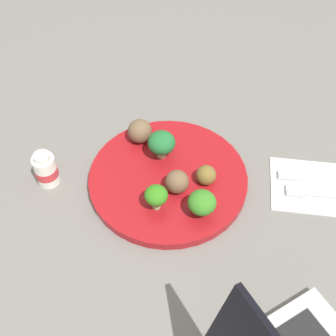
{
  "coord_description": "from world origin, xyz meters",
  "views": [
    {
      "loc": [
        -0.02,
        0.49,
        0.6
      ],
      "look_at": [
        0.0,
        0.0,
        0.04
      ],
      "focal_mm": 46.42,
      "sensor_mm": 36.0,
      "label": 1
    }
  ],
  "objects": [
    {
      "name": "broccoli_floret_back_left",
      "position": [
        -0.06,
        0.08,
        0.05
      ],
      "size": [
        0.05,
        0.05,
        0.05
      ],
      "color": "#93CD7A",
      "rests_on": "plate"
    },
    {
      "name": "meatball_near_rim",
      "position": [
        -0.02,
        0.03,
        0.04
      ],
      "size": [
        0.04,
        0.04,
        0.04
      ],
      "primitive_type": "sphere",
      "color": "brown",
      "rests_on": "plate"
    },
    {
      "name": "fork",
      "position": [
        -0.26,
        0.02,
        0.01
      ],
      "size": [
        0.12,
        0.03,
        0.01
      ],
      "color": "silver",
      "rests_on": "napkin"
    },
    {
      "name": "ground_plane",
      "position": [
        0.0,
        0.0,
        0.0
      ],
      "size": [
        4.0,
        4.0,
        0.0
      ],
      "primitive_type": "plane",
      "color": "slate"
    },
    {
      "name": "yogurt_bottle",
      "position": [
        0.21,
        0.01,
        0.03
      ],
      "size": [
        0.04,
        0.04,
        0.07
      ],
      "color": "white",
      "rests_on": "ground_plane"
    },
    {
      "name": "meatball_center",
      "position": [
        0.06,
        -0.09,
        0.04
      ],
      "size": [
        0.04,
        0.04,
        0.04
      ],
      "primitive_type": "sphere",
      "color": "brown",
      "rests_on": "plate"
    },
    {
      "name": "broccoli_floret_far_rim",
      "position": [
        0.01,
        -0.05,
        0.05
      ],
      "size": [
        0.05,
        0.05,
        0.05
      ],
      "color": "#A8BE80",
      "rests_on": "plate"
    },
    {
      "name": "knife",
      "position": [
        -0.26,
        -0.01,
        0.01
      ],
      "size": [
        0.15,
        0.02,
        0.01
      ],
      "color": "white",
      "rests_on": "napkin"
    },
    {
      "name": "broccoli_floret_center",
      "position": [
        0.02,
        0.07,
        0.05
      ],
      "size": [
        0.04,
        0.04,
        0.05
      ],
      "color": "#8DC77B",
      "rests_on": "plate"
    },
    {
      "name": "napkin",
      "position": [
        -0.27,
        0.01,
        0.0
      ],
      "size": [
        0.18,
        0.14,
        0.01
      ],
      "primitive_type": "cube",
      "rotation": [
        0.0,
        0.0,
        -0.1
      ],
      "color": "white",
      "rests_on": "ground_plane"
    },
    {
      "name": "meatball_mid_right",
      "position": [
        -0.07,
        0.01,
        0.03
      ],
      "size": [
        0.04,
        0.04,
        0.04
      ],
      "primitive_type": "sphere",
      "color": "brown",
      "rests_on": "plate"
    },
    {
      "name": "plate",
      "position": [
        0.0,
        0.0,
        0.01
      ],
      "size": [
        0.28,
        0.28,
        0.02
      ],
      "primitive_type": "cylinder",
      "color": "maroon",
      "rests_on": "ground_plane"
    }
  ]
}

